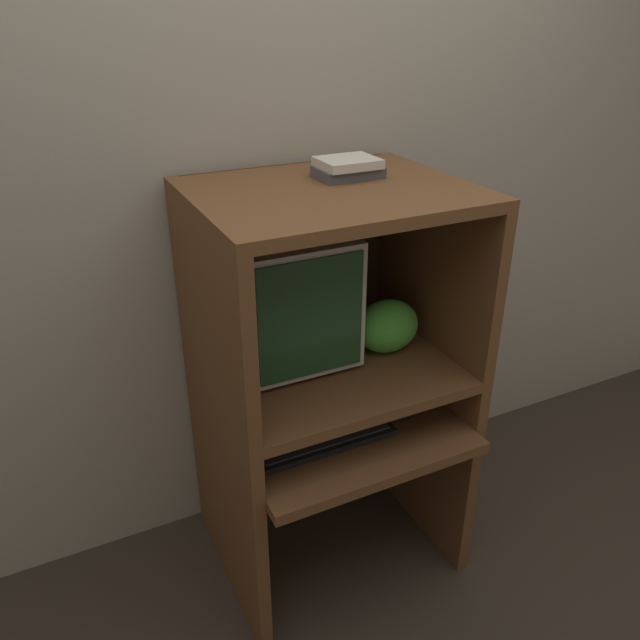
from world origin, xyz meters
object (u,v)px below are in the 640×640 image
object	(u,v)px
snack_bag	(387,326)
book_stack	(348,168)
mouse	(404,414)
crt_monitor	(284,294)
keyboard	(322,438)

from	to	relation	value
snack_bag	book_stack	size ratio (longest dim) A/B	1.12
snack_bag	mouse	bearing A→B (deg)	-94.42
crt_monitor	snack_bag	distance (m)	0.36
mouse	snack_bag	bearing A→B (deg)	85.58
keyboard	mouse	distance (m)	0.30
keyboard	mouse	size ratio (longest dim) A/B	6.16
crt_monitor	mouse	xyz separation A→B (m)	(0.31, -0.26, -0.39)
crt_monitor	book_stack	world-z (taller)	book_stack
book_stack	crt_monitor	bearing A→B (deg)	175.21
crt_monitor	keyboard	world-z (taller)	crt_monitor
keyboard	mouse	world-z (taller)	mouse
crt_monitor	keyboard	bearing A→B (deg)	-88.09
mouse	snack_bag	xyz separation A→B (m)	(0.01, 0.15, 0.26)
crt_monitor	mouse	distance (m)	0.56
keyboard	book_stack	bearing A→B (deg)	49.58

